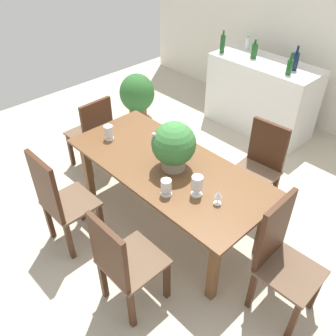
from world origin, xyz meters
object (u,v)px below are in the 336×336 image
(chair_head_end, at_px, (93,132))
(kitchen_counter, at_px, (260,96))
(crystal_vase_center_near, at_px, (197,184))
(crystal_vase_right, at_px, (109,132))
(wine_bottle_amber, at_px, (290,66))
(chair_foot_end, at_px, (281,254))
(wine_bottle_green, at_px, (247,43))
(wine_glass, at_px, (218,195))
(potted_plant_floor, at_px, (137,94))
(dining_table, at_px, (167,173))
(wine_bottle_tall, at_px, (295,61))
(flower_centerpiece, at_px, (174,145))
(wine_bottle_clear, at_px, (254,50))
(crystal_vase_left, at_px, (166,186))
(wine_bottle_dark, at_px, (223,44))
(chair_far_right, at_px, (260,163))
(chair_near_right, at_px, (122,261))
(chair_near_left, at_px, (59,199))

(chair_head_end, xyz_separation_m, kitchen_counter, (0.76, 2.23, -0.03))
(crystal_vase_center_near, distance_m, crystal_vase_right, 1.18)
(wine_bottle_amber, bearing_deg, chair_foot_end, -57.83)
(chair_head_end, relative_size, wine_bottle_green, 4.04)
(wine_glass, bearing_deg, kitchen_counter, 116.29)
(crystal_vase_center_near, bearing_deg, potted_plant_floor, 151.22)
(dining_table, distance_m, wine_bottle_tall, 2.29)
(kitchen_counter, bearing_deg, wine_glass, -63.71)
(dining_table, bearing_deg, flower_centerpiece, 9.05)
(wine_bottle_clear, relative_size, wine_bottle_green, 1.04)
(crystal_vase_left, xyz_separation_m, wine_bottle_clear, (-0.97, 2.50, 0.26))
(crystal_vase_right, relative_size, wine_bottle_clear, 0.62)
(wine_bottle_green, xyz_separation_m, wine_bottle_dark, (-0.17, -0.34, 0.03))
(flower_centerpiece, distance_m, crystal_vase_center_near, 0.43)
(chair_far_right, xyz_separation_m, crystal_vase_right, (-1.16, -1.01, 0.29))
(chair_foot_end, xyz_separation_m, wine_bottle_tall, (-1.33, 2.24, 0.53))
(wine_glass, bearing_deg, crystal_vase_center_near, -166.52)
(crystal_vase_left, bearing_deg, flower_centerpiece, 126.33)
(wine_bottle_clear, bearing_deg, wine_bottle_dark, -160.45)
(wine_glass, height_order, wine_bottle_amber, wine_bottle_amber)
(chair_near_right, distance_m, crystal_vase_right, 1.43)
(dining_table, relative_size, flower_centerpiece, 4.39)
(chair_foot_end, relative_size, crystal_vase_center_near, 5.56)
(dining_table, relative_size, chair_near_left, 1.91)
(chair_head_end, bearing_deg, chair_near_left, 39.73)
(chair_head_end, relative_size, wine_bottle_amber, 3.53)
(wine_bottle_amber, bearing_deg, crystal_vase_center_near, -76.28)
(kitchen_counter, bearing_deg, chair_far_right, -55.49)
(chair_foot_end, bearing_deg, crystal_vase_left, 105.17)
(crystal_vase_center_near, distance_m, wine_bottle_dark, 2.69)
(crystal_vase_left, distance_m, wine_glass, 0.43)
(chair_head_end, height_order, chair_near_left, chair_near_left)
(wine_bottle_dark, bearing_deg, crystal_vase_left, -59.58)
(wine_bottle_tall, bearing_deg, chair_near_right, -80.10)
(chair_head_end, bearing_deg, wine_glass, 86.26)
(chair_near_left, xyz_separation_m, wine_bottle_amber, (0.38, 2.96, 0.51))
(chair_head_end, distance_m, chair_foot_end, 2.48)
(wine_bottle_dark, height_order, potted_plant_floor, wine_bottle_dark)
(chair_foot_end, distance_m, wine_glass, 0.64)
(chair_far_right, height_order, wine_bottle_green, wine_bottle_green)
(crystal_vase_right, distance_m, wine_bottle_clear, 2.36)
(wine_glass, xyz_separation_m, wine_bottle_clear, (-1.33, 2.28, 0.25))
(wine_bottle_amber, bearing_deg, crystal_vase_left, -81.41)
(wine_glass, relative_size, wine_bottle_amber, 0.50)
(crystal_vase_left, bearing_deg, chair_near_right, -75.07)
(wine_bottle_green, bearing_deg, wine_bottle_dark, -116.00)
(dining_table, distance_m, crystal_vase_center_near, 0.52)
(chair_far_right, xyz_separation_m, chair_near_left, (-0.90, -1.78, 0.04))
(chair_far_right, relative_size, wine_bottle_dark, 3.23)
(crystal_vase_left, xyz_separation_m, kitchen_counter, (-0.77, 2.52, -0.33))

